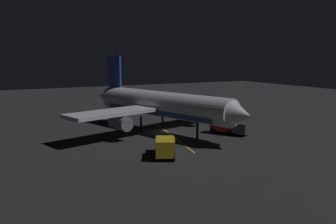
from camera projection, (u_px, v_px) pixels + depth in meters
The scene contains 8 objects.
ground_plane at pixel (162, 133), 56.91m from camera, with size 180.00×180.00×0.20m, color #272728.
apron_guide_stripe at pixel (174, 137), 53.38m from camera, with size 0.24×18.50×0.01m, color gold.
airliner at pixel (159, 105), 56.64m from camera, with size 30.75×33.10×11.92m.
baggage_truck at pixel (165, 147), 42.84m from camera, with size 4.32×5.76×2.32m.
catering_truck at pixel (228, 126), 55.39m from camera, with size 4.57×6.06×2.31m.
ground_crew_worker at pixel (173, 142), 46.36m from camera, with size 0.40×0.40×1.74m.
traffic_cone_near_left at pixel (203, 141), 49.65m from camera, with size 0.50×0.50×0.55m.
traffic_cone_near_right at pixel (173, 149), 45.82m from camera, with size 0.50×0.50×0.55m.
Camera 1 is at (25.29, 49.69, 11.79)m, focal length 38.68 mm.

